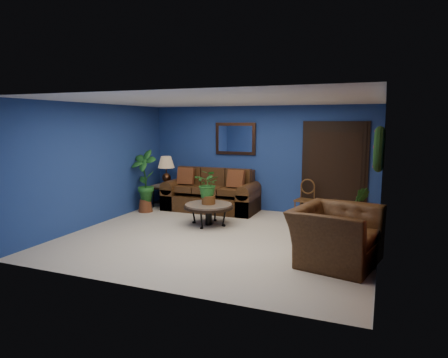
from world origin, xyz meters
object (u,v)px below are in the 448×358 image
at_px(sofa, 212,196).
at_px(end_table, 167,190).
at_px(coffee_table, 209,207).
at_px(table_lamp, 166,167).
at_px(armchair, 336,235).
at_px(side_chair, 306,196).

bearing_deg(sofa, end_table, -178.39).
relative_size(sofa, end_table, 3.69).
xyz_separation_m(coffee_table, end_table, (-1.75, 1.31, 0.04)).
distance_m(table_lamp, armchair, 5.21).
relative_size(end_table, armchair, 0.46).
relative_size(table_lamp, side_chair, 0.80).
bearing_deg(armchair, coffee_table, 76.03).
height_order(end_table, armchair, armchair).
bearing_deg(side_chair, armchair, -59.46).
bearing_deg(coffee_table, sofa, 110.75).
height_order(table_lamp, armchair, table_lamp).
bearing_deg(end_table, sofa, 1.61).
distance_m(sofa, side_chair, 2.27).
xyz_separation_m(table_lamp, side_chair, (3.50, 0.06, -0.51)).
height_order(end_table, side_chair, side_chair).
bearing_deg(coffee_table, armchair, -26.34).
bearing_deg(coffee_table, table_lamp, 143.16).
relative_size(sofa, table_lamp, 3.26).
xyz_separation_m(sofa, armchair, (3.21, -2.68, 0.10)).
height_order(coffee_table, side_chair, side_chair).
distance_m(end_table, side_chair, 3.50).
relative_size(sofa, armchair, 1.71).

